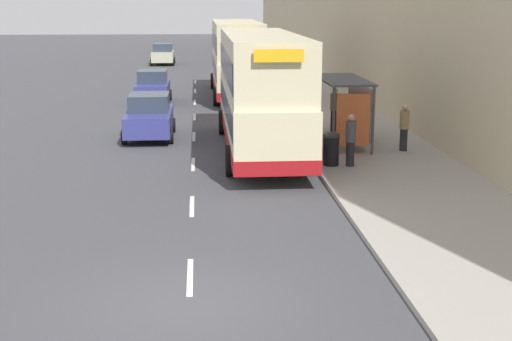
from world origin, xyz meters
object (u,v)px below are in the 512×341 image
(double_decker_bus_ahead, at_px, (236,57))
(pedestrian_1, at_px, (351,140))
(bus_shelter, at_px, (349,100))
(car_1, at_px, (163,54))
(car_2, at_px, (153,87))
(car_0, at_px, (149,117))
(pedestrian_at_shelter, at_px, (334,109))
(litter_bin, at_px, (331,149))
(pedestrian_2, at_px, (404,127))
(double_decker_bus_near, at_px, (261,90))

(double_decker_bus_ahead, height_order, pedestrian_1, double_decker_bus_ahead)
(bus_shelter, distance_m, double_decker_bus_ahead, 15.69)
(car_1, relative_size, car_2, 1.04)
(car_0, bearing_deg, double_decker_bus_ahead, -108.69)
(bus_shelter, distance_m, pedestrian_at_shelter, 3.13)
(car_0, xyz_separation_m, car_1, (-1.08, 34.58, 0.02))
(car_0, bearing_deg, pedestrian_1, 137.85)
(car_2, bearing_deg, bus_shelter, 121.53)
(pedestrian_at_shelter, distance_m, litter_bin, 6.34)
(bus_shelter, bearing_deg, pedestrian_1, -100.42)
(pedestrian_2, bearing_deg, pedestrian_1, -136.91)
(double_decker_bus_ahead, height_order, litter_bin, double_decker_bus_ahead)
(car_2, bearing_deg, car_0, 92.72)
(pedestrian_2, bearing_deg, litter_bin, -145.31)
(pedestrian_1, relative_size, pedestrian_2, 1.02)
(double_decker_bus_ahead, height_order, car_2, double_decker_bus_ahead)
(car_2, height_order, pedestrian_2, pedestrian_2)
(pedestrian_2, height_order, litter_bin, pedestrian_2)
(car_2, bearing_deg, car_1, -88.61)
(double_decker_bus_ahead, bearing_deg, pedestrian_at_shelter, -74.53)
(pedestrian_at_shelter, bearing_deg, litter_bin, -101.55)
(double_decker_bus_ahead, xyz_separation_m, pedestrian_1, (2.74, -18.67, -1.27))
(pedestrian_at_shelter, bearing_deg, pedestrian_2, -66.56)
(double_decker_bus_near, distance_m, car_2, 14.26)
(double_decker_bus_ahead, relative_size, pedestrian_1, 6.72)
(bus_shelter, xyz_separation_m, pedestrian_1, (-0.62, -3.35, -0.86))
(pedestrian_at_shelter, relative_size, pedestrian_1, 1.07)
(pedestrian_at_shelter, xyz_separation_m, pedestrian_2, (1.78, -4.10, -0.07))
(pedestrian_at_shelter, bearing_deg, pedestrian_1, -95.91)
(double_decker_bus_near, bearing_deg, car_0, 142.89)
(bus_shelter, xyz_separation_m, litter_bin, (-1.22, -3.17, -1.21))
(car_1, height_order, car_2, car_1)
(car_2, height_order, litter_bin, car_2)
(car_0, height_order, pedestrian_2, pedestrian_2)
(bus_shelter, relative_size, double_decker_bus_near, 0.36)
(bus_shelter, relative_size, pedestrian_1, 2.45)
(double_decker_bus_ahead, bearing_deg, bus_shelter, -77.64)
(car_2, distance_m, litter_bin, 17.64)
(bus_shelter, bearing_deg, car_1, 102.95)
(car_1, distance_m, litter_bin, 41.36)
(double_decker_bus_ahead, xyz_separation_m, pedestrian_at_shelter, (3.40, -12.29, -1.21))
(car_1, bearing_deg, bus_shelter, 102.95)
(pedestrian_at_shelter, xyz_separation_m, litter_bin, (-1.27, -6.20, -0.41))
(pedestrian_at_shelter, height_order, pedestrian_1, pedestrian_at_shelter)
(pedestrian_1, height_order, pedestrian_2, pedestrian_1)
(car_1, xyz_separation_m, pedestrian_1, (8.01, -40.86, 0.13))
(pedestrian_at_shelter, xyz_separation_m, pedestrian_1, (-0.66, -6.37, -0.06))
(double_decker_bus_near, relative_size, litter_bin, 10.99)
(car_2, height_order, pedestrian_1, pedestrian_1)
(double_decker_bus_near, distance_m, double_decker_bus_ahead, 15.61)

